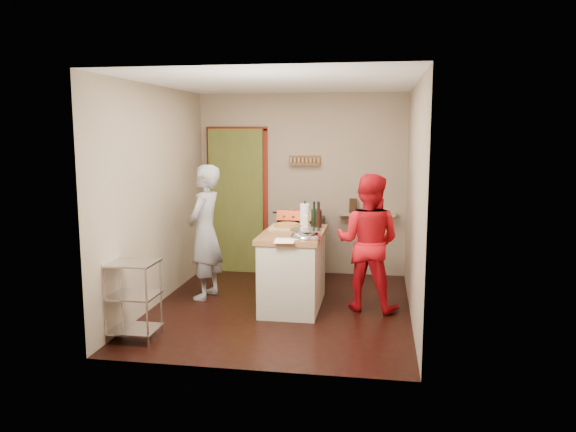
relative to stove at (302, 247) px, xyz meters
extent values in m
plane|color=black|center=(-0.05, -1.42, -0.45)|extent=(3.50, 3.50, 0.00)
cube|color=#9F8870|center=(-0.05, 0.33, 0.85)|extent=(3.00, 0.04, 2.60)
cube|color=#565B23|center=(-1.00, 0.38, 0.60)|extent=(0.80, 0.40, 2.10)
cube|color=maroon|center=(-1.42, 0.31, 0.60)|extent=(0.06, 0.06, 2.10)
cube|color=maroon|center=(-0.58, 0.31, 0.60)|extent=(0.06, 0.06, 2.10)
cube|color=maroon|center=(-1.00, 0.31, 1.65)|extent=(0.90, 0.06, 0.06)
cube|color=brown|center=(0.00, 0.28, 1.15)|extent=(0.46, 0.09, 0.03)
cube|color=brown|center=(0.00, 0.32, 1.21)|extent=(0.46, 0.02, 0.12)
cube|color=olive|center=(0.00, 0.28, 1.21)|extent=(0.42, 0.04, 0.07)
cube|color=#9F8870|center=(0.90, 0.23, 0.45)|extent=(0.80, 0.18, 0.04)
cube|color=black|center=(0.70, 0.23, 0.57)|extent=(0.10, 0.14, 0.22)
cube|color=#9F8870|center=(-1.55, -1.42, 0.85)|extent=(0.04, 3.50, 2.60)
cube|color=#9F8870|center=(1.45, -1.42, 0.85)|extent=(0.04, 3.50, 2.60)
cube|color=white|center=(-0.05, -1.42, 2.16)|extent=(3.00, 3.50, 0.02)
cube|color=black|center=(0.00, 0.01, -0.05)|extent=(0.60, 0.55, 0.80)
cube|color=black|center=(0.00, 0.01, 0.38)|extent=(0.60, 0.55, 0.06)
cube|color=#993516|center=(0.00, -0.27, 0.47)|extent=(0.60, 0.15, 0.17)
cylinder|color=black|center=(-0.15, 0.14, 0.46)|extent=(0.26, 0.26, 0.05)
cylinder|color=silver|center=(-1.55, -2.80, -0.05)|extent=(0.02, 0.02, 0.80)
cylinder|color=silver|center=(-1.11, -2.80, -0.05)|extent=(0.02, 0.02, 0.80)
cylinder|color=silver|center=(-1.55, -2.44, -0.05)|extent=(0.02, 0.02, 0.80)
cylinder|color=silver|center=(-1.11, -2.44, -0.05)|extent=(0.02, 0.02, 0.80)
cube|color=silver|center=(-1.33, -2.62, -0.35)|extent=(0.48, 0.40, 0.02)
cube|color=silver|center=(-1.33, -2.62, 0.00)|extent=(0.48, 0.40, 0.02)
cube|color=silver|center=(-1.33, -2.62, 0.33)|extent=(0.48, 0.40, 0.02)
cube|color=#BFB2A2|center=(0.08, -1.32, -0.03)|extent=(0.65, 1.14, 0.84)
cube|color=brown|center=(0.08, -1.32, 0.42)|extent=(0.71, 1.20, 0.06)
cube|color=tan|center=(-0.02, -1.10, 0.46)|extent=(0.40, 0.40, 0.02)
cylinder|color=#B67238|center=(-0.02, -1.10, 0.49)|extent=(0.32, 0.32, 0.02)
ellipsoid|color=silver|center=(0.29, -1.73, 0.51)|extent=(0.35, 0.35, 0.11)
cylinder|color=white|center=(0.17, -0.92, 0.59)|extent=(0.12, 0.12, 0.28)
cylinder|color=silver|center=(0.22, -1.19, 0.54)|extent=(0.06, 0.06, 0.17)
cube|color=white|center=(0.08, -1.88, 0.45)|extent=(0.24, 0.32, 0.00)
cylinder|color=black|center=(0.33, -0.91, 0.61)|extent=(0.08, 0.08, 0.31)
cylinder|color=black|center=(0.35, -1.01, 0.61)|extent=(0.08, 0.08, 0.31)
cylinder|color=black|center=(0.28, -0.94, 0.61)|extent=(0.08, 0.08, 0.31)
imported|color=#B1B2B6|center=(-1.05, -1.14, 0.38)|extent=(0.47, 0.65, 1.66)
imported|color=red|center=(0.95, -1.27, 0.35)|extent=(0.89, 0.77, 1.59)
camera|label=1|loc=(1.07, -7.70, 1.62)|focal=35.00mm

